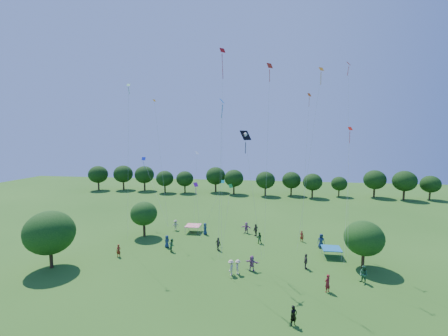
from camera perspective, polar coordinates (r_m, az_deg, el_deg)
near_tree_west at (r=38.87m, az=-30.29°, el=-10.58°), size 5.32×5.32×6.44m
near_tree_north at (r=45.72m, az=-15.03°, el=-8.38°), size 3.85×3.85×5.14m
near_tree_east at (r=37.30m, az=25.11°, el=-12.01°), size 4.24×4.24×5.32m
treeline at (r=76.18m, az=3.41°, el=-1.95°), size 88.01×8.77×6.77m
tent_red_stripe at (r=46.83m, az=-5.90°, el=-10.86°), size 2.20×2.20×1.10m
tent_blue at (r=39.88m, az=19.77°, el=-14.22°), size 2.20×2.20×1.10m
man_in_black at (r=26.32m, az=13.11°, el=-25.72°), size 0.71×0.63×1.61m
crowd_person_0 at (r=41.33m, az=-10.82°, el=-13.57°), size 0.91×0.74×1.63m
crowd_person_1 at (r=39.86m, az=-19.44°, el=-14.64°), size 0.58×0.38×1.54m
crowd_person_2 at (r=42.36m, az=6.71°, el=-13.06°), size 0.81×0.48×1.58m
crowd_person_3 at (r=33.52m, az=2.64°, el=-18.31°), size 0.61×1.09×1.57m
crowd_person_4 at (r=35.77m, az=15.32°, el=-16.79°), size 0.46×1.01×1.71m
crowd_person_5 at (r=34.36m, az=5.34°, el=-17.59°), size 1.67×0.93×1.69m
crowd_person_6 at (r=42.36m, az=18.00°, el=-13.07°), size 0.96×0.54×1.91m
crowd_person_7 at (r=44.09m, az=14.59°, el=-12.45°), size 0.70×0.64×1.57m
crowd_person_8 at (r=39.87m, az=-9.84°, el=-14.27°), size 0.57×0.88×1.67m
crowd_person_9 at (r=33.25m, az=1.32°, el=-18.43°), size 0.65×1.15×1.66m
crowd_person_10 at (r=45.23m, az=6.09°, el=-11.65°), size 1.01×1.15×1.81m
crowd_person_11 at (r=46.38m, az=4.26°, el=-11.27°), size 1.64×0.83×1.67m
crowd_person_12 at (r=45.72m, az=-3.61°, el=-11.47°), size 0.65×0.94×1.75m
crowd_person_13 at (r=31.65m, az=19.10°, el=-20.02°), size 0.76×0.73×1.73m
crowd_person_14 at (r=34.54m, az=25.05°, el=-17.92°), size 0.92×0.99×1.79m
crowd_person_15 at (r=48.23m, az=-9.23°, el=-10.67°), size 1.17×0.89×1.64m
crowd_person_16 at (r=39.61m, az=-1.10°, el=-14.29°), size 1.04×1.02×1.71m
pirate_kite at (r=31.84m, az=4.18°, el=5.78°), size 2.54×1.33×13.93m
red_high_kite at (r=37.91m, az=-0.33°, el=14.79°), size 1.09×5.64×24.26m
small_kite_0 at (r=31.89m, az=8.46°, el=10.88°), size 0.66×0.79×20.74m
small_kite_1 at (r=35.68m, az=22.59°, el=9.60°), size 0.51×4.17×21.48m
small_kite_2 at (r=45.51m, az=-12.30°, el=4.81°), size 2.45×1.61×18.78m
small_kite_3 at (r=39.02m, az=-17.77°, el=6.10°), size 1.30×0.75×19.66m
small_kite_4 at (r=30.80m, az=-0.54°, el=6.14°), size 0.85×1.36×17.07m
small_kite_5 at (r=38.87m, az=-5.28°, el=-4.44°), size 1.07×0.88×7.40m
small_kite_6 at (r=43.95m, az=-5.31°, el=-0.22°), size 0.50×2.51×11.10m
small_kite_7 at (r=37.16m, az=-1.36°, el=-5.49°), size 3.42×1.33×8.00m
small_kite_8 at (r=43.10m, az=15.64°, el=7.61°), size 1.04×2.36×19.25m
small_kite_9 at (r=36.29m, az=22.69°, el=2.01°), size 1.47×4.72×14.40m
small_kite_10 at (r=35.28m, az=16.96°, el=9.35°), size 2.44×0.55×20.87m
small_kite_11 at (r=33.00m, az=0.92°, el=-6.04°), size 1.24×1.08×8.09m
small_kite_12 at (r=50.36m, az=-14.45°, el=-0.21°), size 6.17×5.47×9.91m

